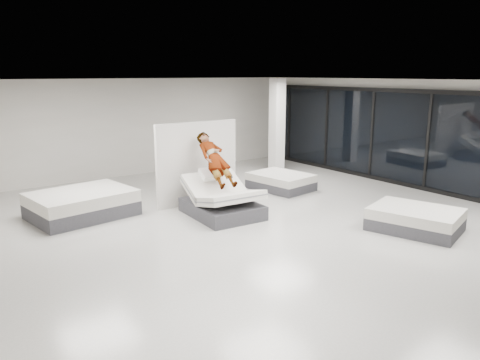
{
  "coord_description": "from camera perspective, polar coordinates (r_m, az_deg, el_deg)",
  "views": [
    {
      "loc": [
        -6.27,
        -7.71,
        3.37
      ],
      "look_at": [
        -0.26,
        0.7,
        1.0
      ],
      "focal_mm": 35.0,
      "sensor_mm": 36.0,
      "label": 1
    }
  ],
  "objects": [
    {
      "name": "storefront_glazing",
      "position": [
        14.54,
        21.96,
        4.39
      ],
      "size": [
        0.12,
        13.4,
        2.92
      ],
      "color": "#212A38",
      "rests_on": "floor"
    },
    {
      "name": "flat_bed_right_near",
      "position": [
        10.94,
        20.58,
        -4.52
      ],
      "size": [
        1.84,
        2.13,
        0.5
      ],
      "color": "#3D3D42",
      "rests_on": "floor"
    },
    {
      "name": "flat_bed_right_far",
      "position": [
        13.89,
        5.0,
        -0.18
      ],
      "size": [
        1.53,
        1.89,
        0.47
      ],
      "color": "#3D3D42",
      "rests_on": "floor"
    },
    {
      "name": "remote",
      "position": [
        11.21,
        -1.16,
        0.49
      ],
      "size": [
        0.06,
        0.14,
        0.08
      ],
      "primitive_type": "cube",
      "rotation": [
        0.35,
        0.0,
        -0.06
      ],
      "color": "black",
      "rests_on": "person"
    },
    {
      "name": "room",
      "position": [
        10.1,
        3.52,
        2.78
      ],
      "size": [
        14.0,
        14.04,
        3.2
      ],
      "color": "beige",
      "rests_on": "ground"
    },
    {
      "name": "hero_bed",
      "position": [
        11.28,
        -2.23,
        -2.61
      ],
      "size": [
        1.54,
        1.98,
        1.08
      ],
      "color": "#3D3D42",
      "rests_on": "floor"
    },
    {
      "name": "flat_bed_left_far",
      "position": [
        11.82,
        -18.72,
        -2.8
      ],
      "size": [
        2.47,
        2.0,
        0.62
      ],
      "color": "#3D3D42",
      "rests_on": "floor"
    },
    {
      "name": "column",
      "position": [
        16.06,
        4.52,
        6.54
      ],
      "size": [
        0.4,
        0.4,
        3.2
      ],
      "primitive_type": "cube",
      "color": "silver",
      "rests_on": "floor"
    },
    {
      "name": "divider_panel",
      "position": [
        12.27,
        -5.21,
        2.08
      ],
      "size": [
        2.37,
        0.13,
        2.15
      ],
      "primitive_type": "cube",
      "rotation": [
        0.0,
        0.0,
        0.01
      ],
      "color": "silver",
      "rests_on": "floor"
    },
    {
      "name": "person",
      "position": [
        11.35,
        -3.03,
        1.76
      ],
      "size": [
        0.73,
        1.45,
        1.64
      ],
      "primitive_type": "imported",
      "rotation": [
        0.67,
        0.0,
        -0.06
      ],
      "color": "slate",
      "rests_on": "hero_bed"
    }
  ]
}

